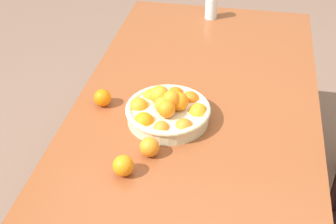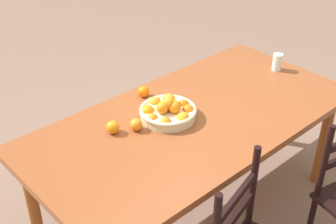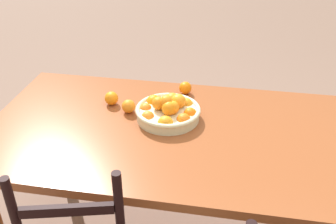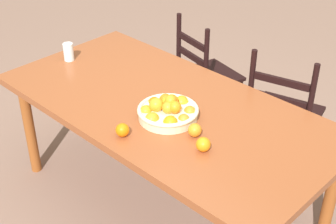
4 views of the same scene
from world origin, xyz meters
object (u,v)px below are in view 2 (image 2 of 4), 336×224
(orange_loose_1, at_px, (113,127))
(orange_loose_2, at_px, (144,92))
(fruit_bowl, at_px, (168,111))
(drinking_glass, at_px, (277,62))
(orange_loose_0, at_px, (136,125))
(dining_table, at_px, (193,127))

(orange_loose_1, relative_size, orange_loose_2, 1.03)
(fruit_bowl, bearing_deg, orange_loose_1, -15.46)
(drinking_glass, bearing_deg, fruit_bowl, -3.39)
(orange_loose_0, bearing_deg, drinking_glass, 176.00)
(orange_loose_0, bearing_deg, orange_loose_2, -136.12)
(orange_loose_1, xyz_separation_m, drinking_glass, (-1.33, 0.15, 0.02))
(dining_table, height_order, drinking_glass, drinking_glass)
(drinking_glass, bearing_deg, orange_loose_2, -20.27)
(fruit_bowl, xyz_separation_m, orange_loose_1, (0.34, -0.09, -0.01))
(orange_loose_1, bearing_deg, drinking_glass, 173.47)
(orange_loose_0, height_order, drinking_glass, drinking_glass)
(orange_loose_2, bearing_deg, fruit_bowl, 79.95)
(dining_table, distance_m, drinking_glass, 0.88)
(dining_table, height_order, orange_loose_1, orange_loose_1)
(drinking_glass, bearing_deg, dining_table, 2.68)
(dining_table, relative_size, orange_loose_1, 27.20)
(dining_table, relative_size, fruit_bowl, 6.02)
(fruit_bowl, distance_m, orange_loose_0, 0.22)
(dining_table, height_order, orange_loose_0, orange_loose_0)
(dining_table, xyz_separation_m, fruit_bowl, (0.12, -0.10, 0.12))
(fruit_bowl, height_order, drinking_glass, fruit_bowl)
(orange_loose_0, relative_size, orange_loose_1, 0.97)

